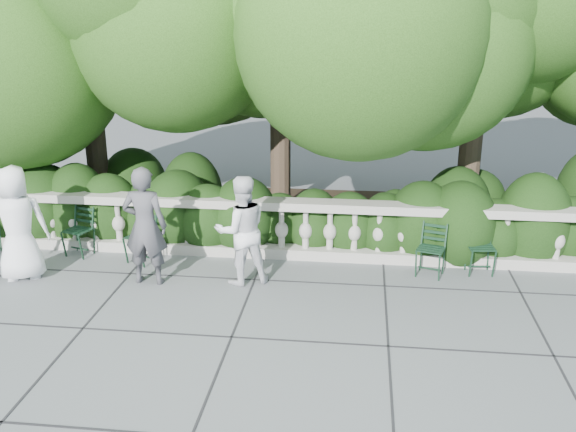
# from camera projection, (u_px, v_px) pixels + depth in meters

# --- Properties ---
(ground) EXTENTS (90.00, 90.00, 0.00)m
(ground) POSITION_uv_depth(u_px,v_px,m) (280.00, 305.00, 9.13)
(ground) COLOR #575B5F
(ground) RESTS_ON ground
(balustrade) EXTENTS (12.00, 0.44, 1.00)m
(balustrade) POSITION_uv_depth(u_px,v_px,m) (294.00, 230.00, 10.67)
(balustrade) COLOR #9E998E
(balustrade) RESTS_ON ground
(shrub_hedge) EXTENTS (15.00, 2.60, 1.70)m
(shrub_hedge) POSITION_uv_depth(u_px,v_px,m) (300.00, 233.00, 11.96)
(shrub_hedge) COLOR black
(shrub_hedge) RESTS_ON ground
(tree_canopy) EXTENTS (15.04, 6.52, 6.78)m
(tree_canopy) POSITION_uv_depth(u_px,v_px,m) (343.00, 10.00, 10.80)
(tree_canopy) COLOR #3F3023
(tree_canopy) RESTS_ON ground
(chair_b) EXTENTS (0.56, 0.58, 0.84)m
(chair_b) POSITION_uv_depth(u_px,v_px,m) (75.00, 258.00, 10.78)
(chair_b) COLOR black
(chair_b) RESTS_ON ground
(chair_c) EXTENTS (0.60, 0.62, 0.84)m
(chair_c) POSITION_uv_depth(u_px,v_px,m) (136.00, 265.00, 10.49)
(chair_c) COLOR black
(chair_c) RESTS_ON ground
(chair_e) EXTENTS (0.56, 0.59, 0.84)m
(chair_e) POSITION_uv_depth(u_px,v_px,m) (427.00, 279.00, 9.98)
(chair_e) COLOR black
(chair_e) RESTS_ON ground
(chair_f) EXTENTS (0.49, 0.52, 0.84)m
(chair_f) POSITION_uv_depth(u_px,v_px,m) (481.00, 277.00, 10.05)
(chair_f) COLOR black
(chair_f) RESTS_ON ground
(person_businessman) EXTENTS (1.02, 0.85, 1.80)m
(person_businessman) POSITION_uv_depth(u_px,v_px,m) (18.00, 224.00, 9.73)
(person_businessman) COLOR white
(person_businessman) RESTS_ON ground
(person_woman_grey) EXTENTS (0.67, 0.44, 1.83)m
(person_woman_grey) POSITION_uv_depth(u_px,v_px,m) (145.00, 226.00, 9.58)
(person_woman_grey) COLOR #46464B
(person_woman_grey) RESTS_ON ground
(person_casual_man) EXTENTS (1.01, 0.92, 1.68)m
(person_casual_man) POSITION_uv_depth(u_px,v_px,m) (242.00, 230.00, 9.61)
(person_casual_man) COLOR white
(person_casual_man) RESTS_ON ground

